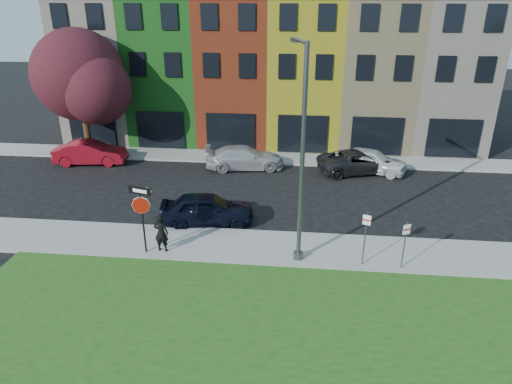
# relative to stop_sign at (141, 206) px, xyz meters

# --- Properties ---
(ground) EXTENTS (120.00, 120.00, 0.00)m
(ground) POSITION_rel_stop_sign_xyz_m (6.49, -2.02, -2.28)
(ground) COLOR black
(ground) RESTS_ON ground
(sidewalk_near) EXTENTS (40.00, 3.00, 0.12)m
(sidewalk_near) POSITION_rel_stop_sign_xyz_m (8.49, 0.98, -2.22)
(sidewalk_near) COLOR gray
(sidewalk_near) RESTS_ON ground
(sidewalk_far) EXTENTS (40.00, 2.40, 0.12)m
(sidewalk_far) POSITION_rel_stop_sign_xyz_m (3.49, 12.98, -2.22)
(sidewalk_far) COLOR gray
(sidewalk_far) RESTS_ON ground
(rowhouse_block) EXTENTS (30.00, 10.12, 10.00)m
(rowhouse_block) POSITION_rel_stop_sign_xyz_m (3.99, 19.17, 2.71)
(rowhouse_block) COLOR beige
(rowhouse_block) RESTS_ON ground
(stop_sign) EXTENTS (1.02, 0.33, 3.03)m
(stop_sign) POSITION_rel_stop_sign_xyz_m (0.00, 0.00, 0.00)
(stop_sign) COLOR black
(stop_sign) RESTS_ON sidewalk_near
(man) EXTENTS (0.68, 0.50, 1.71)m
(man) POSITION_rel_stop_sign_xyz_m (0.68, 0.20, -1.30)
(man) COLOR black
(man) RESTS_ON sidewalk_near
(sedan_near) EXTENTS (3.10, 5.02, 1.53)m
(sedan_near) POSITION_rel_stop_sign_xyz_m (2.03, 3.18, -1.51)
(sedan_near) COLOR black
(sedan_near) RESTS_ON ground
(parked_car_red) EXTENTS (2.75, 5.02, 1.52)m
(parked_car_red) POSITION_rel_stop_sign_xyz_m (-7.32, 10.81, -1.51)
(parked_car_red) COLOR maroon
(parked_car_red) RESTS_ON ground
(parked_car_silver) EXTENTS (3.68, 5.64, 1.44)m
(parked_car_silver) POSITION_rel_stop_sign_xyz_m (2.87, 11.00, -1.56)
(parked_car_silver) COLOR #A8A7AC
(parked_car_silver) RESTS_ON ground
(parked_car_dark) EXTENTS (5.18, 6.37, 1.40)m
(parked_car_dark) POSITION_rel_stop_sign_xyz_m (10.04, 11.06, -1.58)
(parked_car_dark) COLOR black
(parked_car_dark) RESTS_ON ground
(parked_car_white) EXTENTS (4.44, 5.48, 1.50)m
(parked_car_white) POSITION_rel_stop_sign_xyz_m (10.79, 11.19, -1.53)
(parked_car_white) COLOR silver
(parked_car_white) RESTS_ON ground
(street_lamp) EXTENTS (0.86, 2.54, 8.70)m
(street_lamp) POSITION_rel_stop_sign_xyz_m (6.46, 0.35, 2.23)
(street_lamp) COLOR #4B4E51
(street_lamp) RESTS_ON sidewalk_near
(parking_sign_a) EXTENTS (0.31, 0.14, 2.36)m
(parking_sign_a) POSITION_rel_stop_sign_xyz_m (9.13, -0.01, -0.70)
(parking_sign_a) COLOR #4B4E51
(parking_sign_a) RESTS_ON sidewalk_near
(parking_sign_b) EXTENTS (0.30, 0.16, 2.04)m
(parking_sign_b) POSITION_rel_stop_sign_xyz_m (10.67, -0.13, -0.87)
(parking_sign_b) COLOR #4B4E51
(parking_sign_b) RESTS_ON sidewalk_near
(tree_purple) EXTENTS (7.08, 6.19, 8.34)m
(tree_purple) POSITION_rel_stop_sign_xyz_m (-7.99, 12.42, 3.09)
(tree_purple) COLOR black
(tree_purple) RESTS_ON sidewalk_far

